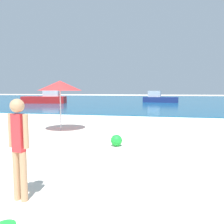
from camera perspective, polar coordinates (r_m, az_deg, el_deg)
The scene contains 6 objects.
water at distance 45.31m, azimuth 10.60°, elevation 3.31°, with size 160.00×60.00×0.06m, color #14567F.
person_standing at distance 3.87m, azimuth -23.39°, elevation -7.68°, with size 0.39×0.23×1.70m.
boat_near at distance 31.70m, azimuth -17.07°, elevation 3.49°, with size 6.17×2.95×2.01m.
boat_far at distance 33.07m, azimuth 12.35°, elevation 3.52°, with size 5.23×2.26×1.72m.
beach_ball at distance 7.19m, azimuth 1.18°, elevation -7.50°, with size 0.38×0.38×0.38m, color green.
beach_umbrella at distance 10.11m, azimuth -13.57°, elevation 6.77°, with size 1.98×1.98×2.27m.
Camera 1 is at (1.12, 0.31, 1.83)m, focal length 34.62 mm.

